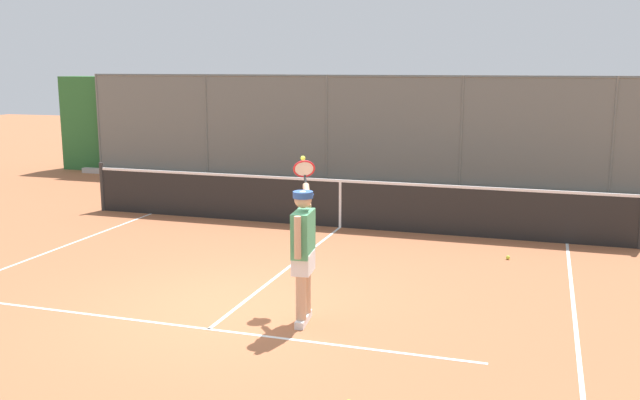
% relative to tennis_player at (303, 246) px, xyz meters
% --- Properties ---
extents(ground_plane, '(60.00, 60.00, 0.00)m').
position_rel_tennis_player_xyz_m(ground_plane, '(1.02, -0.18, -0.98)').
color(ground_plane, '#A8603D').
extents(court_line_markings, '(8.57, 10.51, 0.01)m').
position_rel_tennis_player_xyz_m(court_line_markings, '(1.02, 0.89, -0.98)').
color(court_line_markings, white).
rests_on(court_line_markings, ground).
extents(fence_backdrop, '(20.70, 1.37, 2.92)m').
position_rel_tennis_player_xyz_m(fence_backdrop, '(1.02, -10.62, 0.42)').
color(fence_backdrop, slate).
rests_on(fence_backdrop, ground).
extents(tennis_net, '(11.01, 0.09, 1.07)m').
position_rel_tennis_player_xyz_m(tennis_net, '(1.02, -5.17, -0.49)').
color(tennis_net, '#2D2D2D').
rests_on(tennis_net, ground).
extents(tennis_player, '(0.58, 1.36, 1.96)m').
position_rel_tennis_player_xyz_m(tennis_player, '(0.00, 0.00, 0.00)').
color(tennis_player, silver).
rests_on(tennis_player, ground).
extents(tennis_ball_mid_court, '(0.07, 0.07, 0.07)m').
position_rel_tennis_player_xyz_m(tennis_ball_mid_court, '(-2.28, -3.76, -0.95)').
color(tennis_ball_mid_court, '#C1D138').
rests_on(tennis_ball_mid_court, ground).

